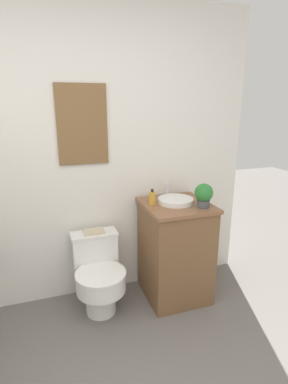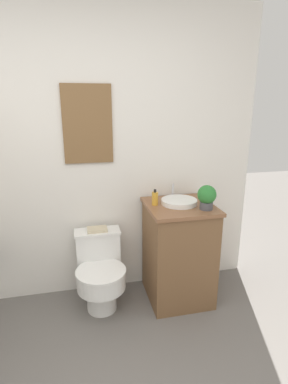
{
  "view_description": "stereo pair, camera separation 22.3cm",
  "coord_description": "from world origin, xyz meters",
  "px_view_note": "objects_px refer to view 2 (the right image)",
  "views": [
    {
      "loc": [
        -0.04,
        -0.6,
        1.68
      ],
      "look_at": [
        0.65,
        1.42,
        1.05
      ],
      "focal_mm": 28.0,
      "sensor_mm": 36.0,
      "label": 1
    },
    {
      "loc": [
        0.17,
        -0.67,
        1.68
      ],
      "look_at": [
        0.65,
        1.42,
        1.05
      ],
      "focal_mm": 28.0,
      "sensor_mm": 36.0,
      "label": 2
    }
  ],
  "objects_px": {
    "soap_bottle": "(155,198)",
    "book_on_tank": "(97,229)",
    "potted_plant": "(207,196)",
    "toilet": "(100,272)",
    "sink": "(179,202)"
  },
  "relations": [
    {
      "from": "soap_bottle",
      "to": "sink",
      "type": "bearing_deg",
      "value": -5.55
    },
    {
      "from": "sink",
      "to": "book_on_tank",
      "type": "distance_m",
      "value": 0.74
    },
    {
      "from": "sink",
      "to": "book_on_tank",
      "type": "bearing_deg",
      "value": 168.3
    },
    {
      "from": "sink",
      "to": "soap_bottle",
      "type": "distance_m",
      "value": 0.21
    },
    {
      "from": "potted_plant",
      "to": "soap_bottle",
      "type": "bearing_deg",
      "value": 152.29
    },
    {
      "from": "sink",
      "to": "potted_plant",
      "type": "xyz_separation_m",
      "value": [
        0.17,
        -0.17,
        0.09
      ]
    },
    {
      "from": "sink",
      "to": "potted_plant",
      "type": "distance_m",
      "value": 0.26
    },
    {
      "from": "sink",
      "to": "soap_bottle",
      "type": "height_order",
      "value": "soap_bottle"
    },
    {
      "from": "toilet",
      "to": "soap_bottle",
      "type": "height_order",
      "value": "soap_bottle"
    },
    {
      "from": "toilet",
      "to": "soap_bottle",
      "type": "bearing_deg",
      "value": 2.63
    },
    {
      "from": "sink",
      "to": "soap_bottle",
      "type": "xyz_separation_m",
      "value": [
        -0.2,
        0.02,
        0.04
      ]
    },
    {
      "from": "toilet",
      "to": "soap_bottle",
      "type": "relative_size",
      "value": 4.75
    },
    {
      "from": "toilet",
      "to": "potted_plant",
      "type": "distance_m",
      "value": 1.09
    },
    {
      "from": "toilet",
      "to": "book_on_tank",
      "type": "xyz_separation_m",
      "value": [
        0.0,
        0.14,
        0.32
      ]
    },
    {
      "from": "soap_bottle",
      "to": "book_on_tank",
      "type": "distance_m",
      "value": 0.57
    }
  ]
}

